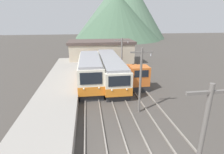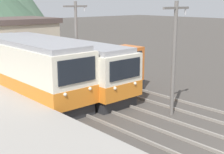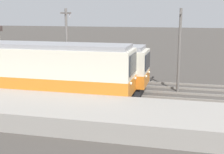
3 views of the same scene
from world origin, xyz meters
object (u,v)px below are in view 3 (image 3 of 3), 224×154
catenary_mast_mid (179,47)px  commuter_train_left (56,74)px  shunting_locomotive (93,68)px  catenary_mast_far (67,44)px  commuter_train_center (56,68)px

catenary_mast_mid → commuter_train_left: bearing=119.3°
shunting_locomotive → catenary_mast_far: size_ratio=0.97×
commuter_train_center → catenary_mast_mid: (1.51, -8.97, 1.71)m
catenary_mast_far → catenary_mast_mid: bearing=-90.0°
catenary_mast_far → commuter_train_center: bearing=167.6°
commuter_train_center → catenary_mast_mid: size_ratio=2.31×
catenary_mast_mid → catenary_mast_far: size_ratio=1.00×
commuter_train_center → shunting_locomotive: bearing=-33.6°
commuter_train_left → commuter_train_center: size_ratio=0.74×
commuter_train_left → catenary_mast_far: (4.31, 0.95, 1.57)m
commuter_train_center → catenary_mast_mid: bearing=-80.4°
commuter_train_center → catenary_mast_mid: catenary_mast_mid is taller
commuter_train_center → shunting_locomotive: commuter_train_center is taller
commuter_train_left → shunting_locomotive: size_ratio=1.76×
shunting_locomotive → catenary_mast_far: (-1.49, 1.66, 2.11)m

